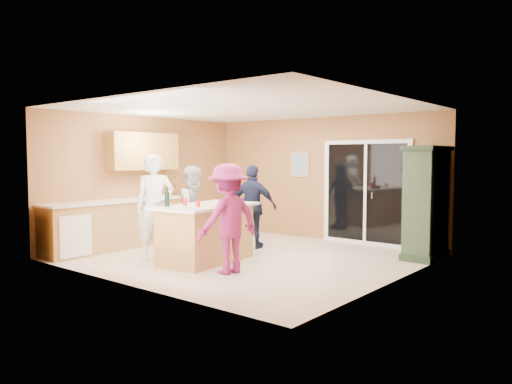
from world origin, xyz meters
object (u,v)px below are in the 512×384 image
Objects in this scene: woman_navy at (253,207)px; woman_magenta at (228,219)px; woman_white at (155,207)px; woman_grey at (195,210)px; green_hutch at (427,204)px; kitchen_island at (206,235)px.

woman_magenta is (1.03, -1.83, 0.03)m from woman_navy.
woman_white reaches higher than woman_grey.
woman_navy is at bearing -158.60° from green_hutch.
kitchen_island is at bearing -31.61° from woman_white.
woman_white is at bearing -160.29° from kitchen_island.
woman_magenta is at bearing -122.59° from green_hutch.
woman_grey is (-0.70, 0.41, 0.35)m from kitchen_island.
green_hutch is 3.17m from woman_navy.
woman_navy is (0.53, 1.04, 0.01)m from woman_grey.
kitchen_island is 1.03m from woman_white.
green_hutch is 1.17× the size of woman_magenta.
woman_magenta is at bearing -30.95° from kitchen_island.
kitchen_island is 3.83m from green_hutch.
woman_white is 1.69m from woman_magenta.
kitchen_island is at bearing 78.73° from woman_navy.
woman_grey is at bearing 143.26° from kitchen_island.
woman_white is 0.83m from woman_grey.
woman_navy reaches higher than woman_grey.
woman_white is 1.09× the size of woman_magenta.
green_hutch is (2.77, 2.60, 0.50)m from kitchen_island.
woman_grey is at bearing 44.85° from woman_navy.
woman_navy is at bearing 90.23° from kitchen_island.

